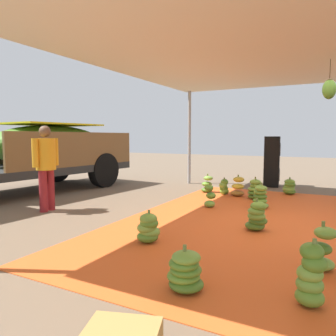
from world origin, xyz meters
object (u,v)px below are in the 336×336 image
at_px(banana_bunch_9, 311,276).
at_px(worker_0, 46,162).
at_px(banana_bunch_1, 224,187).
at_px(banana_bunch_4, 260,197).
at_px(banana_bunch_12, 185,271).
at_px(banana_bunch_14, 210,197).
at_px(banana_bunch_0, 207,185).
at_px(banana_bunch_10, 255,190).
at_px(banana_bunch_5, 148,229).
at_px(banana_bunch_13, 322,250).
at_px(banana_bunch_11, 238,187).
at_px(banana_bunch_6, 289,187).
at_px(speaker_stack, 272,161).
at_px(banana_bunch_3, 257,217).

relative_size(banana_bunch_9, worker_0, 0.35).
height_order(banana_bunch_1, banana_bunch_4, banana_bunch_4).
distance_m(banana_bunch_9, banana_bunch_12, 1.12).
bearing_deg(banana_bunch_14, banana_bunch_0, 22.48).
relative_size(banana_bunch_1, banana_bunch_10, 0.82).
height_order(banana_bunch_0, banana_bunch_5, banana_bunch_0).
height_order(banana_bunch_12, banana_bunch_14, banana_bunch_14).
relative_size(banana_bunch_5, banana_bunch_9, 0.77).
xyz_separation_m(banana_bunch_13, worker_0, (0.70, 4.99, 0.75)).
distance_m(banana_bunch_10, banana_bunch_11, 0.53).
distance_m(banana_bunch_6, worker_0, 5.87).
distance_m(banana_bunch_9, banana_bunch_14, 4.00).
bearing_deg(banana_bunch_11, worker_0, 138.78).
height_order(banana_bunch_9, banana_bunch_14, banana_bunch_9).
bearing_deg(banana_bunch_4, banana_bunch_6, -9.03).
distance_m(banana_bunch_1, banana_bunch_4, 1.66).
bearing_deg(banana_bunch_14, banana_bunch_9, -147.09).
bearing_deg(speaker_stack, banana_bunch_3, -172.53).
bearing_deg(worker_0, banana_bunch_0, -30.33).
xyz_separation_m(banana_bunch_3, banana_bunch_10, (2.58, 0.61, 0.00)).
relative_size(banana_bunch_11, banana_bunch_12, 1.17).
height_order(banana_bunch_5, banana_bunch_12, banana_bunch_5).
height_order(banana_bunch_0, banana_bunch_4, banana_bunch_4).
relative_size(banana_bunch_13, speaker_stack, 0.37).
bearing_deg(banana_bunch_3, banana_bunch_13, -141.46).
distance_m(banana_bunch_4, banana_bunch_13, 3.16).
height_order(banana_bunch_6, banana_bunch_12, banana_bunch_12).
distance_m(worker_0, speaker_stack, 6.41).
distance_m(banana_bunch_4, worker_0, 4.39).
relative_size(banana_bunch_10, speaker_stack, 0.36).
relative_size(banana_bunch_1, banana_bunch_6, 0.97).
bearing_deg(banana_bunch_13, banana_bunch_3, 38.54).
bearing_deg(banana_bunch_4, speaker_stack, 6.20).
xyz_separation_m(banana_bunch_4, banana_bunch_10, (0.90, 0.32, 0.00)).
relative_size(banana_bunch_6, banana_bunch_11, 0.85).
relative_size(banana_bunch_3, banana_bunch_9, 0.86).
bearing_deg(banana_bunch_9, banana_bunch_10, 18.24).
bearing_deg(banana_bunch_5, banana_bunch_0, 10.00).
height_order(banana_bunch_0, banana_bunch_13, banana_bunch_13).
xyz_separation_m(banana_bunch_11, speaker_stack, (2.10, -0.44, 0.52)).
height_order(banana_bunch_14, worker_0, worker_0).
height_order(banana_bunch_12, banana_bunch_13, banana_bunch_13).
height_order(banana_bunch_10, banana_bunch_14, banana_bunch_10).
height_order(banana_bunch_0, banana_bunch_12, banana_bunch_0).
bearing_deg(banana_bunch_11, banana_bunch_9, -157.74).
distance_m(banana_bunch_4, banana_bunch_6, 2.01).
relative_size(banana_bunch_0, banana_bunch_5, 1.08).
relative_size(banana_bunch_11, speaker_stack, 0.36).
distance_m(banana_bunch_0, banana_bunch_4, 2.12).
height_order(banana_bunch_5, banana_bunch_11, banana_bunch_11).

